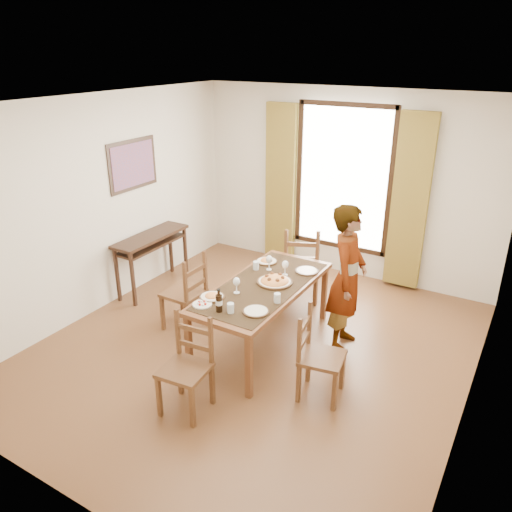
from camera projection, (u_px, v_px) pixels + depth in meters
The scene contains 22 objects.
ground at pixel (255, 348), 5.73m from camera, with size 5.00×5.00×0.00m, color #512A19.
room_shell at pixel (261, 217), 5.23m from camera, with size 4.60×5.10×2.74m.
console_table at pixel (151, 243), 6.89m from camera, with size 0.38×1.20×0.80m.
dining_table at pixel (263, 290), 5.54m from camera, with size 0.85×1.92×0.76m.
chair_west at pixel (186, 294), 5.96m from camera, with size 0.44×0.44×0.99m.
chair_north at pixel (301, 266), 6.64m from camera, with size 0.61×0.61×1.06m.
chair_south at pixel (187, 369), 4.62m from camera, with size 0.46×0.46×0.95m.
chair_east at pixel (319, 358), 4.80m from camera, with size 0.47×0.47×0.92m.
man at pixel (347, 278), 5.47m from camera, with size 0.49×0.67×1.68m, color #95979D.
plate_sw at pixel (212, 295), 5.23m from camera, with size 0.27×0.27×0.05m, color silver, non-canonical shape.
plate_se at pixel (256, 310), 4.95m from camera, with size 0.27×0.27×0.05m, color silver, non-canonical shape.
plate_nw at pixel (267, 260), 6.09m from camera, with size 0.27×0.27×0.05m, color silver, non-canonical shape.
plate_ne at pixel (307, 270), 5.83m from camera, with size 0.27×0.27×0.05m, color silver, non-canonical shape.
pasta_platter at pixel (275, 279), 5.54m from camera, with size 0.40×0.40×0.10m, color #C56719, non-canonical shape.
caprese_plate at pixel (202, 303), 5.08m from camera, with size 0.20×0.20×0.04m, color silver, non-canonical shape.
wine_glass_a at pixel (237, 285), 5.31m from camera, with size 0.08×0.08×0.18m, color white, non-canonical shape.
wine_glass_b at pixel (285, 268), 5.72m from camera, with size 0.08×0.08×0.18m, color white, non-canonical shape.
wine_glass_c at pixel (269, 263), 5.86m from camera, with size 0.08×0.08×0.18m, color white, non-canonical shape.
tumbler_a at pixel (277, 298), 5.13m from camera, with size 0.07×0.07×0.10m, color silver.
tumbler_b at pixel (256, 265), 5.88m from camera, with size 0.07×0.07×0.10m, color silver.
tumbler_c at pixel (231, 308), 4.93m from camera, with size 0.07×0.07×0.10m, color silver.
wine_bottle at pixel (219, 300), 4.92m from camera, with size 0.07×0.07×0.25m, color black, non-canonical shape.
Camera 1 is at (2.49, -4.17, 3.21)m, focal length 35.00 mm.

